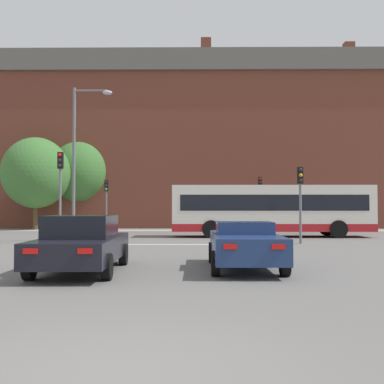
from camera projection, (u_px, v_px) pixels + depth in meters
The scene contains 16 objects.
ground_plane at pixel (117, 371), 5.07m from camera, with size 400.00×400.00×0.00m, color #605E5B.
stop_line_strip at pixel (179, 244), 22.23m from camera, with size 8.45×0.30×0.01m, color silver.
far_pavement at pixel (185, 230), 35.58m from camera, with size 69.38×2.50×0.01m, color #A09B91.
brick_civic_building at pixel (210, 146), 45.16m from camera, with size 38.24×12.26×16.65m.
car_saloon_left at pixel (82, 243), 12.87m from camera, with size 2.14×4.94×1.51m.
car_roadster_right at pixel (245, 244), 13.51m from camera, with size 1.97×4.66×1.32m.
bus_crossing_lead at pixel (271, 209), 28.07m from camera, with size 11.50×2.65×2.98m.
traffic_light_near_right at pixel (300, 191), 22.87m from camera, with size 0.26×0.31×3.65m.
traffic_light_far_right at pixel (260, 194), 34.60m from camera, with size 0.26×0.31×3.92m.
traffic_light_near_left at pixel (60, 182), 23.23m from camera, with size 0.26×0.31×4.40m.
traffic_light_far_left at pixel (106, 196), 34.88m from camera, with size 0.26×0.31×3.69m.
street_lamp_junction at pixel (80, 148), 24.81m from camera, with size 2.05×0.36×7.92m.
pedestrian_waiting at pixel (203, 216), 35.85m from camera, with size 0.27×0.42×1.83m.
pedestrian_walking_east at pixel (285, 217), 35.96m from camera, with size 0.37×0.46×1.67m.
tree_by_building at pixel (36, 173), 37.00m from camera, with size 5.20×5.20×7.11m.
tree_kerbside at pixel (80, 173), 40.31m from camera, with size 5.10×5.10×7.32m.
Camera 1 is at (0.85, -5.12, 1.73)m, focal length 45.00 mm.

